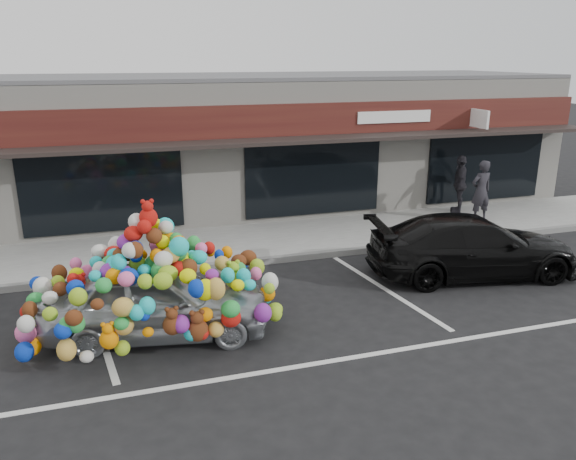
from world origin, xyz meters
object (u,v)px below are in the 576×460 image
object	(u,v)px
pedestrian_a	(481,191)
pedestrian_c	(460,184)
toy_car	(156,291)
black_sedan	(472,246)

from	to	relation	value
pedestrian_a	pedestrian_c	bearing A→B (deg)	-92.55
toy_car	pedestrian_a	distance (m)	10.68
toy_car	black_sedan	world-z (taller)	toy_car
black_sedan	pedestrian_a	distance (m)	4.27
black_sedan	pedestrian_a	world-z (taller)	pedestrian_a
pedestrian_a	toy_car	bearing A→B (deg)	19.26
black_sedan	pedestrian_c	size ratio (longest dim) A/B	2.66
black_sedan	pedestrian_a	bearing A→B (deg)	-27.81
black_sedan	pedestrian_a	size ratio (longest dim) A/B	2.63
pedestrian_c	pedestrian_a	bearing A→B (deg)	35.19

